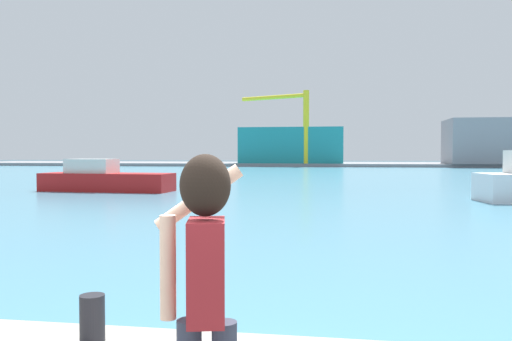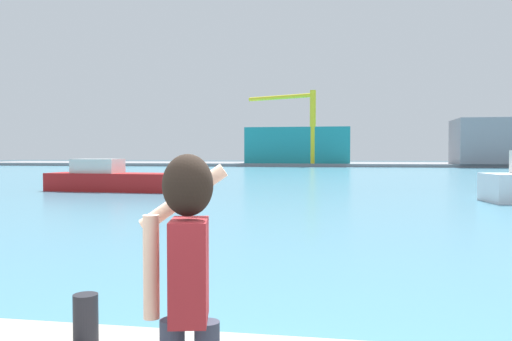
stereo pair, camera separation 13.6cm
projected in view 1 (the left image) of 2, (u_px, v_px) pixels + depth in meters
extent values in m
plane|color=#334751|center=(329.00, 176.00, 52.42)|extent=(220.00, 220.00, 0.00)
cube|color=teal|center=(329.00, 175.00, 54.39)|extent=(140.00, 100.00, 0.02)
cube|color=gray|center=(334.00, 164.00, 93.85)|extent=(140.00, 20.00, 0.54)
cube|color=maroon|center=(206.00, 270.00, 2.84)|extent=(0.27, 0.38, 0.56)
sphere|color=#E0B293|center=(206.00, 187.00, 2.82)|extent=(0.22, 0.22, 0.22)
ellipsoid|color=black|center=(205.00, 185.00, 2.80)|extent=(0.28, 0.26, 0.34)
cylinder|color=#E0B293|center=(168.00, 267.00, 2.87)|extent=(0.09, 0.09, 0.58)
cylinder|color=#E0B293|center=(199.00, 198.00, 3.04)|extent=(0.53, 0.20, 0.40)
cube|color=black|center=(200.00, 169.00, 3.16)|extent=(0.03, 0.07, 0.14)
cylinder|color=black|center=(92.00, 319.00, 4.75)|extent=(0.23, 0.23, 0.44)
cube|color=#B21919|center=(107.00, 182.00, 30.59)|extent=(7.94, 2.72, 1.07)
cube|color=silver|center=(92.00, 166.00, 30.77)|extent=(2.83, 1.86, 0.84)
cube|color=teal|center=(292.00, 146.00, 91.66)|extent=(17.84, 9.68, 6.18)
cube|color=gray|center=(491.00, 142.00, 84.20)|extent=(14.00, 9.67, 7.27)
cylinder|color=yellow|center=(306.00, 127.00, 86.70)|extent=(1.00, 1.00, 12.27)
cylinder|color=yellow|center=(273.00, 97.00, 90.01)|extent=(12.01, 5.80, 0.70)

